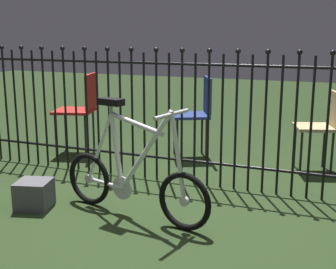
{
  "coord_description": "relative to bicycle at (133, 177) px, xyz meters",
  "views": [
    {
      "loc": [
        1.26,
        -3.14,
        1.36
      ],
      "look_at": [
        -0.11,
        0.2,
        0.55
      ],
      "focal_mm": 49.45,
      "sensor_mm": 36.0,
      "label": 1
    }
  ],
  "objects": [
    {
      "name": "chair_navy",
      "position": [
        -0.1,
        1.77,
        0.23
      ],
      "size": [
        0.52,
        0.52,
        0.88
      ],
      "color": "black",
      "rests_on": "ground"
    },
    {
      "name": "ground_plane",
      "position": [
        0.22,
        0.22,
        -0.3
      ],
      "size": [
        20.0,
        20.0,
        0.0
      ],
      "primitive_type": "plane",
      "color": "#1F2F16"
    },
    {
      "name": "bicycle",
      "position": [
        0.0,
        0.0,
        0.0
      ],
      "size": [
        1.3,
        0.42,
        0.88
      ],
      "color": "black",
      "rests_on": "ground"
    },
    {
      "name": "display_crate",
      "position": [
        -0.79,
        -0.14,
        -0.19
      ],
      "size": [
        0.31,
        0.31,
        0.22
      ],
      "primitive_type": "cube",
      "rotation": [
        0.0,
        0.0,
        0.27
      ],
      "color": "#4C4C51",
      "rests_on": "ground"
    },
    {
      "name": "chair_tan",
      "position": [
        1.19,
        1.72,
        0.19
      ],
      "size": [
        0.46,
        0.46,
        0.79
      ],
      "color": "black",
      "rests_on": "ground"
    },
    {
      "name": "iron_fence",
      "position": [
        0.16,
        0.88,
        0.34
      ],
      "size": [
        4.85,
        0.07,
        1.29
      ],
      "color": "black",
      "rests_on": "ground"
    },
    {
      "name": "chair_red",
      "position": [
        -1.35,
        1.43,
        0.25
      ],
      "size": [
        0.52,
        0.52,
        0.9
      ],
      "color": "black",
      "rests_on": "ground"
    }
  ]
}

